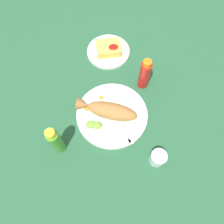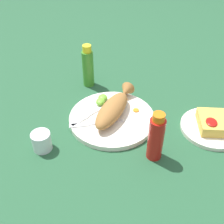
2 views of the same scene
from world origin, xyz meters
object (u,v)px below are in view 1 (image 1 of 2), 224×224
(fork_far, at_px, (114,131))
(fried_fish, at_px, (108,110))
(fork_near, at_px, (125,126))
(hot_sauce_bottle_red, at_px, (145,74))
(main_plate, at_px, (112,115))
(salt_cup, at_px, (158,158))
(hot_sauce_bottle_green, at_px, (56,141))
(side_plate_fries, at_px, (108,52))

(fork_far, bearing_deg, fried_fish, 141.82)
(fork_near, xyz_separation_m, hot_sauce_bottle_red, (0.11, 0.20, 0.06))
(main_plate, relative_size, salt_cup, 4.82)
(hot_sauce_bottle_red, distance_m, hot_sauce_bottle_green, 0.46)
(fork_far, xyz_separation_m, side_plate_fries, (0.03, 0.42, -0.01))
(fried_fish, bearing_deg, side_plate_fries, 104.22)
(hot_sauce_bottle_red, xyz_separation_m, hot_sauce_bottle_green, (-0.38, -0.25, 0.00))
(fried_fish, xyz_separation_m, fork_near, (0.06, -0.07, -0.03))
(hot_sauce_bottle_red, height_order, hot_sauce_bottle_green, hot_sauce_bottle_green)
(hot_sauce_bottle_green, relative_size, salt_cup, 2.83)
(hot_sauce_bottle_red, bearing_deg, fork_near, -119.42)
(fork_far, relative_size, hot_sauce_bottle_green, 0.81)
(fried_fish, relative_size, hot_sauce_bottle_red, 1.55)
(main_plate, bearing_deg, salt_cup, -54.58)
(fried_fish, height_order, fork_far, fried_fish)
(main_plate, xyz_separation_m, fork_near, (0.04, -0.06, 0.01))
(main_plate, relative_size, fork_near, 1.64)
(hot_sauce_bottle_red, bearing_deg, hot_sauce_bottle_green, -146.80)
(main_plate, distance_m, salt_cup, 0.26)
(main_plate, distance_m, fork_far, 0.08)
(fried_fish, height_order, salt_cup, fried_fish)
(hot_sauce_bottle_green, height_order, salt_cup, hot_sauce_bottle_green)
(fried_fish, relative_size, salt_cup, 4.15)
(fork_far, xyz_separation_m, salt_cup, (0.15, -0.13, 0.01))
(side_plate_fries, bearing_deg, fried_fish, -96.74)
(fork_near, relative_size, salt_cup, 2.94)
(main_plate, height_order, hot_sauce_bottle_green, hot_sauce_bottle_green)
(fork_near, xyz_separation_m, hot_sauce_bottle_green, (-0.27, -0.05, 0.06))
(hot_sauce_bottle_red, height_order, side_plate_fries, hot_sauce_bottle_red)
(fork_near, xyz_separation_m, fork_far, (-0.05, -0.02, 0.00))
(main_plate, distance_m, fork_near, 0.08)
(salt_cup, relative_size, side_plate_fries, 0.30)
(hot_sauce_bottle_green, bearing_deg, fork_far, 8.09)
(fork_near, xyz_separation_m, salt_cup, (0.10, -0.15, 0.01))
(fork_far, bearing_deg, salt_cup, 2.53)
(main_plate, distance_m, fried_fish, 0.04)
(fried_fish, xyz_separation_m, side_plate_fries, (0.04, 0.34, -0.04))
(fork_near, height_order, hot_sauce_bottle_red, hot_sauce_bottle_red)
(salt_cup, bearing_deg, fork_near, 125.40)
(fried_fish, bearing_deg, fork_far, -60.61)
(fork_near, bearing_deg, hot_sauce_bottle_green, -92.71)
(fork_far, bearing_deg, fork_near, 62.85)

